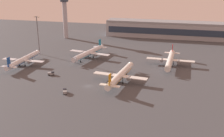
# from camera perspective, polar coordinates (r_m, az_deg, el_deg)

# --- Properties ---
(ground_plane) EXTENTS (416.00, 416.00, 0.00)m
(ground_plane) POSITION_cam_1_polar(r_m,az_deg,el_deg) (153.06, -5.10, -3.77)
(ground_plane) COLOR #424449
(terminal_building) EXTENTS (142.16, 22.40, 16.40)m
(terminal_building) POSITION_cam_1_polar(r_m,az_deg,el_deg) (281.78, 13.56, 8.06)
(terminal_building) COLOR #9EA3AD
(terminal_building) RESTS_ON ground
(control_tower) EXTENTS (8.00, 8.00, 44.43)m
(control_tower) POSITION_cam_1_polar(r_m,az_deg,el_deg) (272.93, -10.05, 11.65)
(control_tower) COLOR #A8A8B2
(control_tower) RESTS_ON ground
(airplane_near_gate) EXTENTS (33.03, 42.34, 10.86)m
(airplane_near_gate) POSITION_cam_1_polar(r_m,az_deg,el_deg) (157.21, 1.78, -1.47)
(airplane_near_gate) COLOR silver
(airplane_near_gate) RESTS_ON ground
(airplane_taxiway_distant) EXTENTS (31.42, 40.45, 10.41)m
(airplane_taxiway_distant) POSITION_cam_1_polar(r_m,az_deg,el_deg) (197.09, -18.42, 1.76)
(airplane_taxiway_distant) COLOR silver
(airplane_taxiway_distant) RESTS_ON ground
(airplane_mid_apron) EXTENTS (33.57, 42.88, 11.07)m
(airplane_mid_apron) POSITION_cam_1_polar(r_m,az_deg,el_deg) (204.58, -4.91, 3.37)
(airplane_mid_apron) COLOR silver
(airplane_mid_apron) RESTS_ON ground
(airplane_terminal_side) EXTENTS (33.22, 42.71, 10.96)m
(airplane_terminal_side) POSITION_cam_1_polar(r_m,az_deg,el_deg) (190.67, 12.33, 1.81)
(airplane_terminal_side) COLOR silver
(airplane_terminal_side) RESTS_ON ground
(cargo_loader) EXTENTS (4.57, 3.38, 2.25)m
(cargo_loader) POSITION_cam_1_polar(r_m,az_deg,el_deg) (173.21, -12.85, -1.01)
(cargo_loader) COLOR gray
(cargo_loader) RESTS_ON ground
(baggage_tractor) EXTENTS (3.53, 4.58, 2.25)m
(baggage_tractor) POSITION_cam_1_polar(r_m,az_deg,el_deg) (145.26, -10.04, -4.79)
(baggage_tractor) COLOR gray
(baggage_tractor) RESTS_ON ground
(apron_light_central) EXTENTS (4.80, 0.90, 30.35)m
(apron_light_central) POSITION_cam_1_polar(r_m,az_deg,el_deg) (219.54, -15.56, 7.29)
(apron_light_central) COLOR slate
(apron_light_central) RESTS_ON ground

